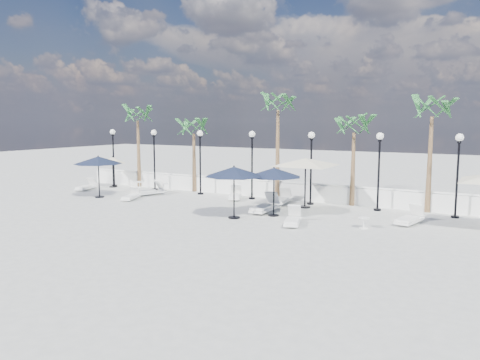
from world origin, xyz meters
The scene contains 30 objects.
ground centered at (0.00, 0.00, 0.00)m, with size 100.00×100.00×0.00m, color #9C9D97.
balustrade centered at (0.00, 7.50, 0.47)m, with size 26.00×0.30×1.01m.
lamppost_0 centered at (-10.50, 6.50, 2.49)m, with size 0.36×0.36×3.84m.
lamppost_1 centered at (-7.00, 6.50, 2.49)m, with size 0.36×0.36×3.84m.
lamppost_2 centered at (-3.50, 6.50, 2.49)m, with size 0.36×0.36×3.84m.
lamppost_3 centered at (0.00, 6.50, 2.49)m, with size 0.36×0.36×3.84m.
lamppost_4 centered at (3.50, 6.50, 2.49)m, with size 0.36×0.36×3.84m.
lamppost_5 centered at (7.00, 6.50, 2.49)m, with size 0.36×0.36×3.84m.
lamppost_6 centered at (10.50, 6.50, 2.49)m, with size 0.36×0.36×3.84m.
palm_0 centered at (-9.00, 7.30, 4.53)m, with size 2.60×2.60×5.50m.
palm_1 centered at (-4.50, 7.30, 3.75)m, with size 2.60×2.60×4.70m.
palm_2 centered at (1.20, 7.30, 5.12)m, with size 2.60×2.60×6.10m.
palm_3 centered at (5.50, 7.30, 3.95)m, with size 2.60×2.60×4.90m.
palm_4 centered at (9.20, 7.30, 4.73)m, with size 2.60×2.60×5.70m.
lounger_0 centered at (-10.87, 4.39, 0.21)m, with size 0.97×1.79×0.64m.
lounger_1 centered at (-5.78, 2.93, 0.20)m, with size 1.02×1.69×0.60m.
lounger_2 centered at (-6.00, 4.63, 0.26)m, with size 1.35×2.13×0.76m.
lounger_3 centered at (-0.78, 5.96, 0.23)m, with size 1.30×1.92×0.69m.
lounger_4 centered at (4.60, 1.52, 0.23)m, with size 1.09×1.91×0.68m.
lounger_5 centered at (2.08, 5.97, 0.24)m, with size 0.87×1.99×0.72m.
lounger_6 centered at (2.33, 3.45, 0.27)m, with size 0.73×2.17×0.81m.
lounger_7 centered at (8.92, 4.15, 0.24)m, with size 1.01×1.99×0.71m.
side_table_0 centered at (-6.06, 6.20, 0.31)m, with size 0.54×0.54×0.52m.
side_table_1 centered at (-7.87, 6.04, 0.33)m, with size 0.56×0.56×0.55m.
side_table_2 centered at (7.41, 2.35, 0.27)m, with size 0.47×0.47×0.46m.
parasol_navy_left centered at (-7.95, 2.69, 2.14)m, with size 2.76×2.76×2.43m.
parasol_navy_mid centered at (1.72, 1.49, 2.12)m, with size 2.69×2.69×2.41m.
parasol_navy_right centered at (3.08, 2.85, 2.03)m, with size 2.57×2.57×2.31m.
parasol_cream_sq_a centered at (3.58, 5.51, 2.52)m, with size 5.53×5.53×2.72m.
parasol_cream_small centered at (-10.30, 6.20, 1.76)m, with size 1.68×1.68×2.06m.
Camera 1 is at (12.18, -16.59, 4.42)m, focal length 35.00 mm.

